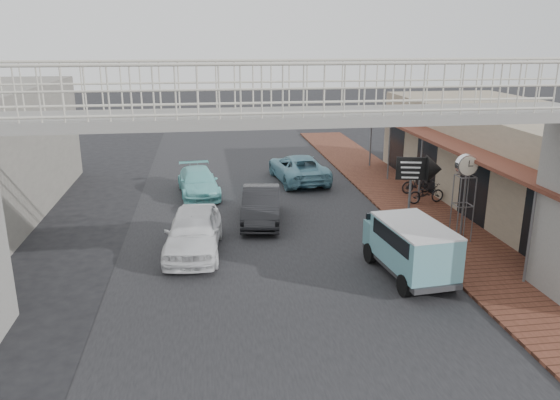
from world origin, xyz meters
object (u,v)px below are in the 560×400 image
object	(u,v)px
dark_sedan	(261,205)
street_clock	(466,169)
motorcycle_near	(426,193)
angkot_far	(198,182)
motorcycle_far	(417,183)
arrow_sign	(431,170)
angkot_van	(411,243)
angkot_curb	(298,168)
white_hatchback	(194,231)

from	to	relation	value
dark_sedan	street_clock	distance (m)	7.58
street_clock	dark_sedan	bearing A→B (deg)	155.02
motorcycle_near	street_clock	world-z (taller)	street_clock
angkot_far	motorcycle_far	world-z (taller)	angkot_far
arrow_sign	angkot_van	bearing A→B (deg)	-106.97
angkot_curb	angkot_van	size ratio (longest dim) A/B	1.32
dark_sedan	angkot_van	distance (m)	6.83
dark_sedan	motorcycle_far	world-z (taller)	dark_sedan
white_hatchback	dark_sedan	world-z (taller)	white_hatchback
dark_sedan	angkot_far	distance (m)	4.83
white_hatchback	street_clock	distance (m)	9.36
white_hatchback	dark_sedan	distance (m)	3.79
dark_sedan	angkot_curb	size ratio (longest dim) A/B	0.84
white_hatchback	angkot_curb	size ratio (longest dim) A/B	0.90
dark_sedan	angkot_curb	world-z (taller)	angkot_curb
angkot_curb	street_clock	distance (m)	10.19
dark_sedan	motorcycle_far	size ratio (longest dim) A/B	2.71
dark_sedan	angkot_far	world-z (taller)	dark_sedan
dark_sedan	angkot_van	world-z (taller)	angkot_van
dark_sedan	angkot_curb	xyz separation A→B (m)	(2.50, 5.98, 0.00)
angkot_van	street_clock	bearing A→B (deg)	36.17
white_hatchback	angkot_van	distance (m)	6.97
angkot_van	street_clock	xyz separation A→B (m)	(2.82, 2.53, 1.51)
angkot_van	street_clock	size ratio (longest dim) A/B	1.21
angkot_far	motorcycle_near	size ratio (longest dim) A/B	2.47
angkot_curb	motorcycle_near	world-z (taller)	angkot_curb
angkot_curb	motorcycle_near	xyz separation A→B (m)	(4.67, -4.79, -0.13)
dark_sedan	motorcycle_near	size ratio (longest dim) A/B	2.44
white_hatchback	arrow_sign	distance (m)	8.59
angkot_curb	motorcycle_far	bearing A→B (deg)	140.51
motorcycle_far	street_clock	distance (m)	6.25
motorcycle_near	street_clock	size ratio (longest dim) A/B	0.55
angkot_far	arrow_sign	world-z (taller)	arrow_sign
angkot_curb	angkot_van	xyz separation A→B (m)	(1.31, -11.64, 0.42)
angkot_van	motorcycle_near	bearing A→B (deg)	58.14
angkot_far	angkot_curb	bearing A→B (deg)	13.92
angkot_van	arrow_sign	size ratio (longest dim) A/B	1.30
angkot_curb	arrow_sign	distance (m)	8.88
motorcycle_far	dark_sedan	bearing A→B (deg)	102.14
dark_sedan	arrow_sign	distance (m)	6.44
white_hatchback	street_clock	world-z (taller)	street_clock
white_hatchback	motorcycle_far	xyz separation A→B (m)	(9.90, 5.54, -0.19)
motorcycle_near	street_clock	distance (m)	4.83
angkot_far	white_hatchback	bearing A→B (deg)	-97.26
angkot_curb	angkot_far	xyz separation A→B (m)	(-4.90, -1.79, -0.07)
angkot_curb	angkot_far	distance (m)	5.22
angkot_van	motorcycle_far	size ratio (longest dim) A/B	2.45
dark_sedan	street_clock	world-z (taller)	street_clock
angkot_curb	motorcycle_far	size ratio (longest dim) A/B	3.22
white_hatchback	dark_sedan	size ratio (longest dim) A/B	1.08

